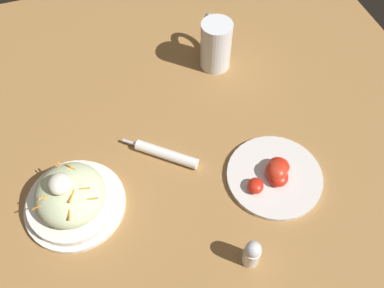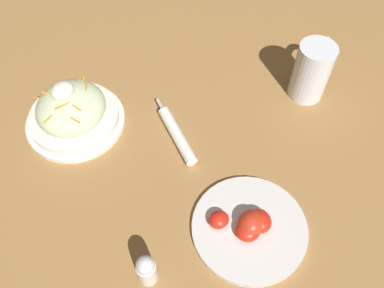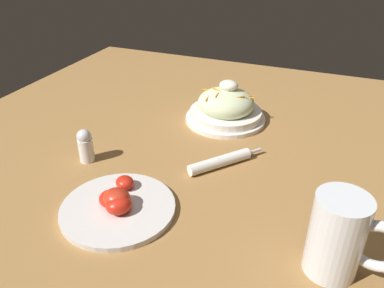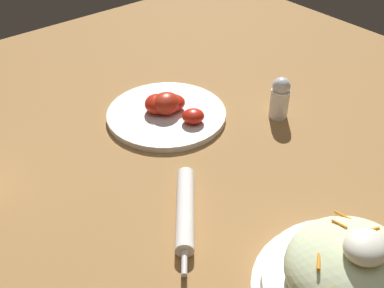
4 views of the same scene
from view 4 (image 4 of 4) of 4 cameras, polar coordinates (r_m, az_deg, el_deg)
ground_plane at (r=0.68m, az=0.32°, el=-7.46°), size 1.43×1.43×0.00m
salad_plate at (r=0.58m, az=18.28°, el=-15.01°), size 0.21×0.21×0.11m
napkin_roll at (r=0.65m, az=-0.82°, el=-7.90°), size 0.13×0.15×0.02m
tomato_plate at (r=0.85m, az=-3.02°, el=4.00°), size 0.21×0.21×0.05m
salt_shaker at (r=0.85m, az=10.52°, el=5.51°), size 0.03×0.03×0.08m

